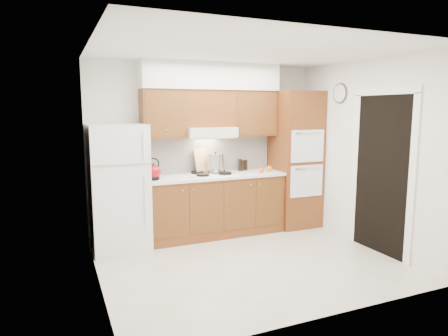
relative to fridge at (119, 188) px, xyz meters
name	(u,v)px	position (x,y,z in m)	size (l,w,h in m)	color
floor	(248,262)	(1.41, -1.14, -0.86)	(3.60, 3.60, 0.00)	beige
ceiling	(250,50)	(1.41, -1.14, 1.74)	(3.60, 3.60, 0.00)	white
wall_back	(206,149)	(1.41, 0.36, 0.44)	(3.60, 0.02, 2.60)	white
wall_left	(95,169)	(-0.40, -1.14, 0.44)	(0.02, 3.00, 2.60)	white
wall_right	(364,154)	(3.21, -1.14, 0.44)	(0.02, 3.00, 2.60)	white
fridge	(119,188)	(0.00, 0.00, 0.00)	(0.75, 0.72, 1.72)	white
base_cabinets	(215,206)	(1.43, 0.06, -0.41)	(2.11, 0.60, 0.90)	brown
countertop	(215,176)	(1.43, 0.05, 0.06)	(2.13, 0.62, 0.04)	white
backsplash	(208,154)	(1.43, 0.34, 0.36)	(2.11, 0.03, 0.56)	white
oven_cabinet	(295,160)	(2.85, 0.03, 0.24)	(0.70, 0.65, 2.20)	brown
upper_cab_left	(163,114)	(0.69, 0.19, 0.99)	(0.63, 0.33, 0.70)	brown
upper_cab_right	(252,113)	(2.12, 0.19, 0.99)	(0.73, 0.33, 0.70)	brown
range_hood	(209,132)	(1.38, 0.13, 0.71)	(0.75, 0.45, 0.15)	silver
upper_cab_over_hood	(208,109)	(1.38, 0.19, 1.06)	(0.75, 0.33, 0.55)	brown
soffit	(211,76)	(1.43, 0.18, 1.54)	(2.13, 0.36, 0.40)	silver
cooktop	(211,174)	(1.38, 0.07, 0.09)	(0.74, 0.50, 0.01)	white
doorway	(381,175)	(3.19, -1.49, 0.19)	(0.02, 0.90, 2.10)	black
wall_clock	(340,93)	(3.19, -0.59, 1.29)	(0.30, 0.30, 0.02)	#3F3833
kettle	(154,172)	(0.47, -0.04, 0.19)	(0.20, 0.20, 0.20)	maroon
cutting_board	(202,160)	(1.30, 0.26, 0.28)	(0.27, 0.02, 0.36)	tan
stock_pot	(215,163)	(1.48, 0.15, 0.24)	(0.26, 0.26, 0.27)	#B0B1B5
condiment_a	(240,165)	(1.93, 0.22, 0.18)	(0.05, 0.05, 0.19)	black
condiment_b	(242,165)	(1.97, 0.22, 0.17)	(0.05, 0.05, 0.17)	black
condiment_c	(246,165)	(2.05, 0.26, 0.16)	(0.06, 0.06, 0.17)	black
orange_near	(261,170)	(2.17, -0.06, 0.12)	(0.09, 0.09, 0.09)	#D5540B
orange_far	(269,168)	(2.35, 0.02, 0.12)	(0.09, 0.09, 0.09)	orange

